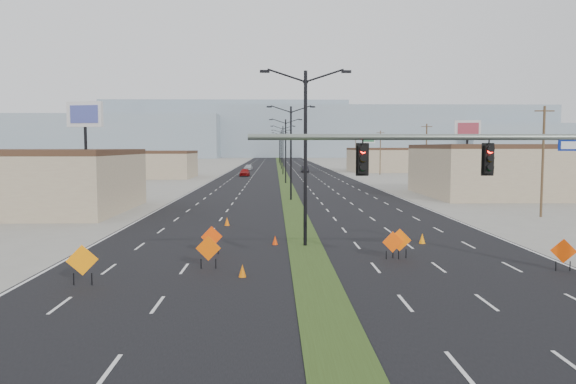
{
  "coord_description": "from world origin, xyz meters",
  "views": [
    {
      "loc": [
        -1.77,
        -19.98,
        5.72
      ],
      "look_at": [
        -1.01,
        11.22,
        3.2
      ],
      "focal_mm": 35.0,
      "sensor_mm": 36.0,
      "label": 1
    }
  ],
  "objects_px": {
    "streetlight_3": "(283,148)",
    "pole_sign_east_far": "(369,142)",
    "construction_sign_5": "(563,252)",
    "pole_sign_west": "(85,123)",
    "construction_sign_2": "(212,238)",
    "cone_3": "(227,222)",
    "car_left": "(245,172)",
    "cone_2": "(422,239)",
    "streetlight_6": "(279,148)",
    "construction_sign_0": "(82,262)",
    "construction_sign_4": "(393,243)",
    "streetlight_2": "(286,149)",
    "cone_1": "(275,240)",
    "streetlight_1": "(291,150)",
    "cone_0": "(242,271)",
    "construction_sign_1": "(208,249)",
    "streetlight_5": "(280,148)",
    "streetlight_4": "(281,148)",
    "construction_sign_3": "(400,241)",
    "signal_mast": "(535,170)",
    "streetlight_0": "(305,152)",
    "pole_sign_east_near": "(467,135)",
    "car_mid": "(305,169)",
    "car_far": "(248,167)"
  },
  "relations": [
    {
      "from": "construction_sign_5",
      "to": "cone_2",
      "type": "distance_m",
      "value": 8.76
    },
    {
      "from": "streetlight_4",
      "to": "construction_sign_3",
      "type": "xyz_separation_m",
      "value": [
        4.64,
        -115.72,
        -4.51
      ]
    },
    {
      "from": "streetlight_2",
      "to": "cone_2",
      "type": "distance_m",
      "value": 56.07
    },
    {
      "from": "streetlight_3",
      "to": "construction_sign_3",
      "type": "xyz_separation_m",
      "value": [
        4.64,
        -87.72,
        -4.51
      ]
    },
    {
      "from": "streetlight_5",
      "to": "cone_3",
      "type": "distance_m",
      "value": 131.75
    },
    {
      "from": "streetlight_1",
      "to": "construction_sign_1",
      "type": "xyz_separation_m",
      "value": [
        -4.87,
        -33.97,
        -4.49
      ]
    },
    {
      "from": "cone_0",
      "to": "pole_sign_west",
      "type": "height_order",
      "value": "pole_sign_west"
    },
    {
      "from": "car_left",
      "to": "cone_2",
      "type": "height_order",
      "value": "car_left"
    },
    {
      "from": "cone_3",
      "to": "car_far",
      "type": "bearing_deg",
      "value": 91.73
    },
    {
      "from": "signal_mast",
      "to": "construction_sign_3",
      "type": "distance_m",
      "value": 8.36
    },
    {
      "from": "pole_sign_west",
      "to": "construction_sign_1",
      "type": "bearing_deg",
      "value": -45.8
    },
    {
      "from": "pole_sign_west",
      "to": "pole_sign_east_near",
      "type": "distance_m",
      "value": 40.71
    },
    {
      "from": "streetlight_1",
      "to": "cone_0",
      "type": "relative_size",
      "value": 17.32
    },
    {
      "from": "streetlight_3",
      "to": "construction_sign_4",
      "type": "xyz_separation_m",
      "value": [
        4.23,
        -87.97,
        -4.58
      ]
    },
    {
      "from": "pole_sign_east_far",
      "to": "cone_0",
      "type": "bearing_deg",
      "value": -93.92
    },
    {
      "from": "streetlight_2",
      "to": "construction_sign_3",
      "type": "height_order",
      "value": "streetlight_2"
    },
    {
      "from": "construction_sign_5",
      "to": "pole_sign_west",
      "type": "xyz_separation_m",
      "value": [
        -28.52,
        20.72,
        6.73
      ]
    },
    {
      "from": "construction_sign_0",
      "to": "construction_sign_4",
      "type": "relative_size",
      "value": 1.18
    },
    {
      "from": "construction_sign_2",
      "to": "pole_sign_west",
      "type": "bearing_deg",
      "value": 113.72
    },
    {
      "from": "streetlight_5",
      "to": "construction_sign_1",
      "type": "bearing_deg",
      "value": -91.91
    },
    {
      "from": "signal_mast",
      "to": "car_left",
      "type": "height_order",
      "value": "signal_mast"
    },
    {
      "from": "car_left",
      "to": "cone_3",
      "type": "distance_m",
      "value": 69.1
    },
    {
      "from": "cone_3",
      "to": "car_left",
      "type": "bearing_deg",
      "value": 91.96
    },
    {
      "from": "streetlight_3",
      "to": "pole_sign_east_far",
      "type": "height_order",
      "value": "streetlight_3"
    },
    {
      "from": "construction_sign_3",
      "to": "streetlight_3",
      "type": "bearing_deg",
      "value": 108.45
    },
    {
      "from": "cone_2",
      "to": "cone_3",
      "type": "height_order",
      "value": "cone_3"
    },
    {
      "from": "car_left",
      "to": "cone_1",
      "type": "height_order",
      "value": "car_left"
    },
    {
      "from": "construction_sign_5",
      "to": "pole_sign_west",
      "type": "distance_m",
      "value": 35.89
    },
    {
      "from": "signal_mast",
      "to": "car_left",
      "type": "bearing_deg",
      "value": 100.44
    },
    {
      "from": "pole_sign_east_far",
      "to": "streetlight_2",
      "type": "bearing_deg",
      "value": -116.08
    },
    {
      "from": "construction_sign_4",
      "to": "construction_sign_1",
      "type": "bearing_deg",
      "value": -176.42
    },
    {
      "from": "streetlight_5",
      "to": "car_far",
      "type": "distance_m",
      "value": 34.95
    },
    {
      "from": "cone_3",
      "to": "streetlight_4",
      "type": "bearing_deg",
      "value": 87.12
    },
    {
      "from": "construction_sign_2",
      "to": "car_left",
      "type": "bearing_deg",
      "value": 79.21
    },
    {
      "from": "construction_sign_1",
      "to": "streetlight_5",
      "type": "bearing_deg",
      "value": 89.95
    },
    {
      "from": "construction_sign_3",
      "to": "cone_3",
      "type": "bearing_deg",
      "value": 144.4
    },
    {
      "from": "car_mid",
      "to": "streetlight_3",
      "type": "bearing_deg",
      "value": -119.98
    },
    {
      "from": "streetlight_5",
      "to": "pole_sign_east_far",
      "type": "relative_size",
      "value": 1.21
    },
    {
      "from": "streetlight_0",
      "to": "streetlight_5",
      "type": "distance_m",
      "value": 140.0
    },
    {
      "from": "construction_sign_5",
      "to": "pole_sign_east_near",
      "type": "xyz_separation_m",
      "value": [
        8.46,
        37.73,
        6.16
      ]
    },
    {
      "from": "construction_sign_3",
      "to": "pole_sign_west",
      "type": "relative_size",
      "value": 0.17
    },
    {
      "from": "construction_sign_1",
      "to": "construction_sign_2",
      "type": "relative_size",
      "value": 1.04
    },
    {
      "from": "streetlight_3",
      "to": "cone_1",
      "type": "height_order",
      "value": "streetlight_3"
    },
    {
      "from": "cone_1",
      "to": "construction_sign_5",
      "type": "bearing_deg",
      "value": -28.84
    },
    {
      "from": "streetlight_2",
      "to": "construction_sign_2",
      "type": "relative_size",
      "value": 6.61
    },
    {
      "from": "streetlight_0",
      "to": "streetlight_4",
      "type": "relative_size",
      "value": 1.0
    },
    {
      "from": "construction_sign_0",
      "to": "pole_sign_west",
      "type": "xyz_separation_m",
      "value": [
        -7.33,
        22.85,
        6.62
      ]
    },
    {
      "from": "streetlight_6",
      "to": "pole_sign_east_far",
      "type": "bearing_deg",
      "value": -78.96
    },
    {
      "from": "construction_sign_0",
      "to": "pole_sign_west",
      "type": "height_order",
      "value": "pole_sign_west"
    },
    {
      "from": "streetlight_3",
      "to": "construction_sign_4",
      "type": "bearing_deg",
      "value": -87.25
    }
  ]
}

